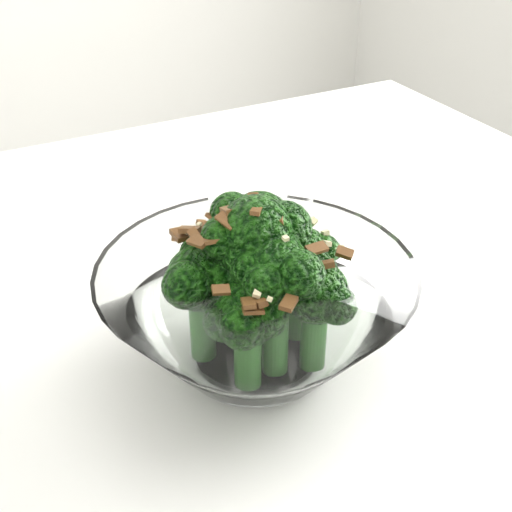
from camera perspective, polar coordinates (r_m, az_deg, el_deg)
table at (r=0.63m, az=-12.92°, el=-11.16°), size 1.25×0.88×0.75m
broccoli_dish at (r=0.51m, az=0.11°, el=-3.90°), size 0.23×0.23×0.14m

